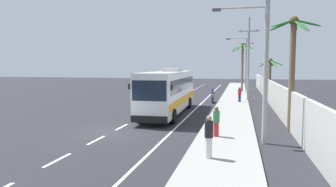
% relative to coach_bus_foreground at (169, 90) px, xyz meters
% --- Properties ---
extents(ground_plane, '(160.00, 160.00, 0.00)m').
position_rel_coach_bus_foreground_xyz_m(ground_plane, '(-1.73, -7.95, -1.97)').
color(ground_plane, '#28282D').
extents(sidewalk_kerb, '(3.20, 90.00, 0.14)m').
position_rel_coach_bus_foreground_xyz_m(sidewalk_kerb, '(5.07, 2.05, -1.90)').
color(sidewalk_kerb, '#999993').
rests_on(sidewalk_kerb, ground).
extents(lane_markings, '(3.65, 71.00, 0.01)m').
position_rel_coach_bus_foreground_xyz_m(lane_markings, '(0.38, 6.81, -1.97)').
color(lane_markings, white).
rests_on(lane_markings, ground).
extents(boundary_wall, '(0.24, 60.00, 2.44)m').
position_rel_coach_bus_foreground_xyz_m(boundary_wall, '(8.87, 6.05, -0.75)').
color(boundary_wall, '#B2B2AD').
rests_on(boundary_wall, ground).
extents(coach_bus_foreground, '(3.08, 12.57, 3.79)m').
position_rel_coach_bus_foreground_xyz_m(coach_bus_foreground, '(0.00, 0.00, 0.00)').
color(coach_bus_foreground, silver).
rests_on(coach_bus_foreground, ground).
extents(motorcycle_beside_bus, '(0.56, 1.96, 1.64)m').
position_rel_coach_bus_foreground_xyz_m(motorcycle_beside_bus, '(2.86, 8.71, -1.31)').
color(motorcycle_beside_bus, black).
rests_on(motorcycle_beside_bus, ground).
extents(pedestrian_near_kerb, '(0.36, 0.36, 1.64)m').
position_rel_coach_bus_foreground_xyz_m(pedestrian_near_kerb, '(4.52, -8.07, -0.98)').
color(pedestrian_near_kerb, red).
rests_on(pedestrian_near_kerb, sidewalk_kerb).
extents(pedestrian_midwalk, '(0.36, 0.36, 1.58)m').
position_rel_coach_bus_foreground_xyz_m(pedestrian_midwalk, '(5.73, 9.00, -1.01)').
color(pedestrian_midwalk, navy).
rests_on(pedestrian_midwalk, sidewalk_kerb).
extents(pedestrian_far_walk, '(0.36, 0.36, 1.79)m').
position_rel_coach_bus_foreground_xyz_m(pedestrian_far_walk, '(4.52, -12.14, -0.89)').
color(pedestrian_far_walk, beige).
rests_on(pedestrian_far_walk, sidewalk_kerb).
extents(utility_pole_nearest, '(3.85, 0.24, 8.89)m').
position_rel_coach_bus_foreground_xyz_m(utility_pole_nearest, '(6.89, -8.53, 2.82)').
color(utility_pole_nearest, '#9E9E99').
rests_on(utility_pole_nearest, ground).
extents(utility_pole_mid, '(3.62, 0.24, 9.36)m').
position_rel_coach_bus_foreground_xyz_m(utility_pole_mid, '(6.52, 11.00, 3.02)').
color(utility_pole_mid, '#9E9E99').
rests_on(utility_pole_mid, ground).
extents(utility_pole_far, '(3.65, 0.24, 8.75)m').
position_rel_coach_bus_foreground_xyz_m(utility_pole_far, '(6.61, 30.53, 2.76)').
color(utility_pole_far, '#9E9E99').
rests_on(utility_pole_far, ground).
extents(palm_nearest, '(3.21, 3.06, 7.50)m').
position_rel_coach_bus_foreground_xyz_m(palm_nearest, '(6.02, 23.24, 3.18)').
color(palm_nearest, brown).
rests_on(palm_nearest, ground).
extents(palm_second, '(3.05, 2.83, 6.95)m').
position_rel_coach_bus_foreground_xyz_m(palm_second, '(8.77, -5.02, 2.61)').
color(palm_second, brown).
rests_on(palm_second, ground).
extents(palm_third, '(2.84, 2.94, 4.91)m').
position_rel_coach_bus_foreground_xyz_m(palm_third, '(9.14, 13.17, 1.41)').
color(palm_third, brown).
rests_on(palm_third, ground).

